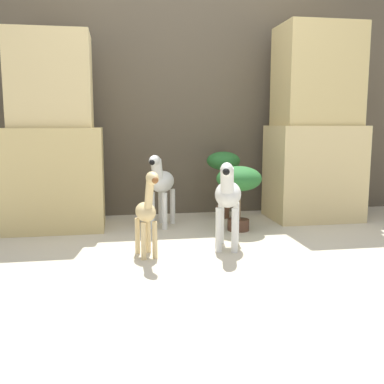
% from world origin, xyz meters
% --- Properties ---
extents(ground_plane, '(14.00, 14.00, 0.00)m').
position_xyz_m(ground_plane, '(0.00, 0.00, 0.00)').
color(ground_plane, beige).
extents(wall_back, '(6.40, 0.08, 2.20)m').
position_xyz_m(wall_back, '(0.00, 1.51, 1.10)').
color(wall_back, brown).
rests_on(wall_back, ground_plane).
extents(rock_pillar_left, '(0.79, 0.57, 1.59)m').
position_xyz_m(rock_pillar_left, '(-1.14, 1.04, 0.72)').
color(rock_pillar_left, '#D1B775').
rests_on(rock_pillar_left, ground_plane).
extents(rock_pillar_right, '(0.79, 0.57, 1.73)m').
position_xyz_m(rock_pillar_right, '(1.14, 1.04, 0.81)').
color(rock_pillar_right, '#DBC184').
rests_on(rock_pillar_right, ground_plane).
extents(zebra_right, '(0.27, 0.45, 0.62)m').
position_xyz_m(zebra_right, '(0.12, 0.18, 0.37)').
color(zebra_right, silver).
rests_on(zebra_right, ground_plane).
extents(zebra_left, '(0.30, 0.45, 0.62)m').
position_xyz_m(zebra_left, '(-0.27, 0.93, 0.37)').
color(zebra_left, silver).
rests_on(zebra_left, ground_plane).
extents(giraffe_figurine, '(0.17, 0.35, 0.58)m').
position_xyz_m(giraffe_figurine, '(-0.45, 0.06, 0.32)').
color(giraffe_figurine, '#E0C184').
rests_on(giraffe_figurine, ground_plane).
extents(potted_palm_front, '(0.37, 0.37, 0.53)m').
position_xyz_m(potted_palm_front, '(0.34, 0.69, 0.39)').
color(potted_palm_front, '#513323').
rests_on(potted_palm_front, ground_plane).
extents(potted_palm_back, '(0.31, 0.31, 0.62)m').
position_xyz_m(potted_palm_back, '(0.33, 1.20, 0.48)').
color(potted_palm_back, '#513323').
rests_on(potted_palm_back, ground_plane).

